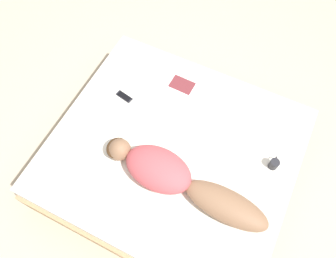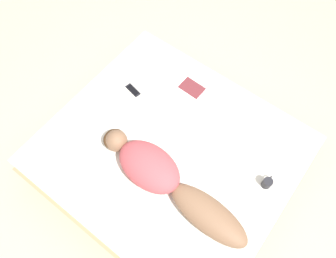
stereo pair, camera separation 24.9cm
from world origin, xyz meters
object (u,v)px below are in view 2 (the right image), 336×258
object	(u,v)px
open_magazine	(184,96)
cell_phone	(133,90)
coffee_mug	(267,183)
person	(165,180)

from	to	relation	value
open_magazine	cell_phone	xyz separation A→B (m)	(-0.24, 0.42, 0.00)
open_magazine	coffee_mug	size ratio (longest dim) A/B	4.34
coffee_mug	cell_phone	bearing A→B (deg)	88.06
person	cell_phone	distance (m)	0.95
open_magazine	cell_phone	distance (m)	0.48
person	cell_phone	xyz separation A→B (m)	(0.53, 0.79, -0.09)
coffee_mug	cell_phone	world-z (taller)	coffee_mug
coffee_mug	cell_phone	size ratio (longest dim) A/B	0.66
person	cell_phone	bearing A→B (deg)	58.49
coffee_mug	cell_phone	distance (m)	1.44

